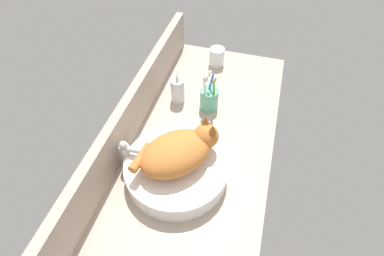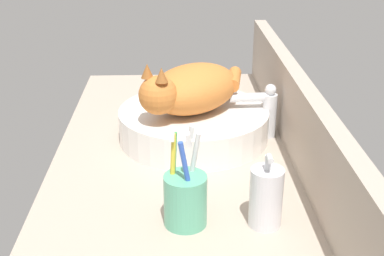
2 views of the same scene
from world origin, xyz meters
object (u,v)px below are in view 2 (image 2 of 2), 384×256
cat (190,89)px  faucet (265,109)px  sink_basin (194,124)px  toothbrush_cup (185,198)px  soap_dispenser (266,197)px

cat → faucet: bearing=95.6°
sink_basin → toothbrush_cup: (37.07, -2.95, 1.57)cm
faucet → toothbrush_cup: bearing=-28.3°
cat → sink_basin: bearing=139.6°
sink_basin → faucet: 17.81cm
faucet → soap_dispenser: size_ratio=0.93×
sink_basin → faucet: faucet is taller
faucet → soap_dispenser: 39.23cm
sink_basin → toothbrush_cup: 37.23cm
cat → faucet: cat is taller
sink_basin → soap_dispenser: soap_dispenser is taller
cat → soap_dispenser: (36.97, 12.40, -7.61)cm
faucet → soap_dispenser: soap_dispenser is taller
cat → faucet: 19.38cm
faucet → soap_dispenser: (38.75, -5.93, -1.57)cm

